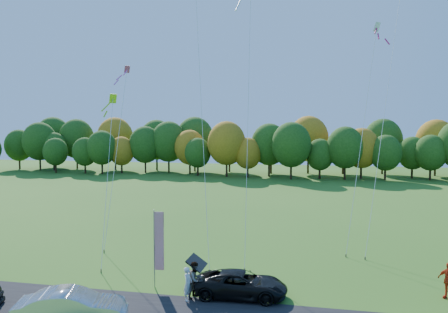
% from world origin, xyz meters
% --- Properties ---
extents(ground, '(160.00, 160.00, 0.00)m').
position_xyz_m(ground, '(0.00, 0.00, 0.00)').
color(ground, '#2D5E19').
extents(tree_line, '(116.00, 12.00, 10.00)m').
position_xyz_m(tree_line, '(0.00, 55.00, 0.00)').
color(tree_line, '#1E4711').
rests_on(tree_line, ground).
extents(black_suv, '(4.96, 2.43, 1.36)m').
position_xyz_m(black_suv, '(2.28, -0.42, 0.68)').
color(black_suv, black).
rests_on(black_suv, ground).
extents(silver_sedan, '(5.19, 3.10, 1.62)m').
position_xyz_m(silver_sedan, '(-4.73, -5.26, 0.81)').
color(silver_sedan, '#B3B4B8').
rests_on(silver_sedan, ground).
extents(person_tailgate_a, '(0.50, 0.68, 1.74)m').
position_xyz_m(person_tailgate_a, '(-0.36, -1.42, 0.87)').
color(person_tailgate_a, silver).
rests_on(person_tailgate_a, ground).
extents(person_tailgate_b, '(0.97, 1.10, 1.90)m').
position_xyz_m(person_tailgate_b, '(-0.10, -0.97, 0.95)').
color(person_tailgate_b, gray).
rests_on(person_tailgate_b, ground).
extents(person_east, '(1.15, 1.11, 1.93)m').
position_xyz_m(person_east, '(12.97, 1.57, 0.97)').
color(person_east, red).
rests_on(person_east, ground).
extents(feather_flag, '(0.58, 0.13, 4.39)m').
position_xyz_m(feather_flag, '(-2.51, -0.02, 2.69)').
color(feather_flag, '#999999').
rests_on(feather_flag, ground).
extents(kite_delta_blue, '(5.26, 10.58, 27.95)m').
position_xyz_m(kite_delta_blue, '(-2.18, 7.72, 13.57)').
color(kite_delta_blue, '#4C3F33').
rests_on(kite_delta_blue, ground).
extents(kite_parafoil_orange, '(5.96, 12.10, 24.35)m').
position_xyz_m(kite_parafoil_orange, '(11.49, 13.38, 12.00)').
color(kite_parafoil_orange, '#4C3F33').
rests_on(kite_parafoil_orange, ground).
extents(kite_delta_red, '(2.69, 10.02, 22.45)m').
position_xyz_m(kite_delta_red, '(1.27, 8.41, 11.50)').
color(kite_delta_red, '#4C3F33').
rests_on(kite_delta_red, ground).
extents(kite_diamond_yellow, '(3.09, 7.70, 11.88)m').
position_xyz_m(kite_diamond_yellow, '(-8.11, 5.16, 5.70)').
color(kite_diamond_yellow, '#4C3F33').
rests_on(kite_diamond_yellow, ground).
extents(kite_diamond_white, '(3.04, 6.28, 17.49)m').
position_xyz_m(kite_diamond_white, '(9.42, 10.83, 8.54)').
color(kite_diamond_white, '#4C3F33').
rests_on(kite_diamond_white, ground).
extents(kite_diamond_pink, '(1.82, 7.79, 14.55)m').
position_xyz_m(kite_diamond_pink, '(-9.36, 9.24, 7.13)').
color(kite_diamond_pink, '#4C3F33').
rests_on(kite_diamond_pink, ground).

